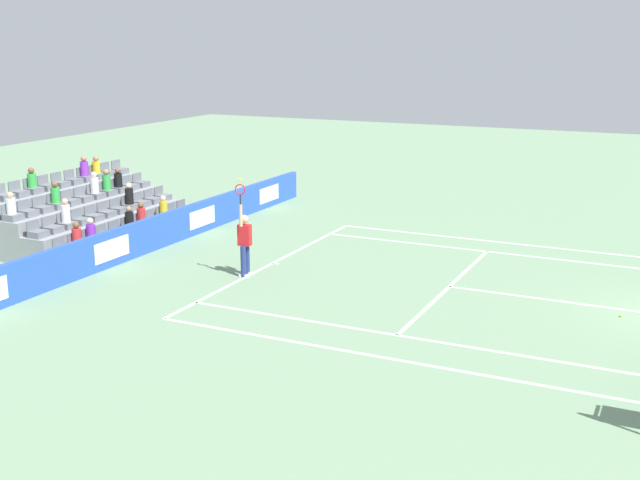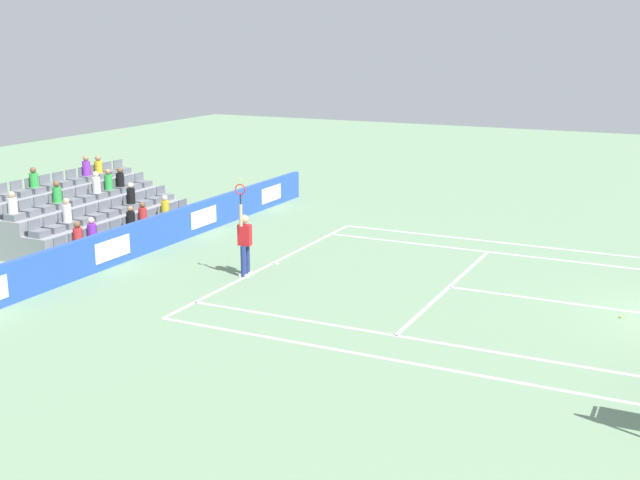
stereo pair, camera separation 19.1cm
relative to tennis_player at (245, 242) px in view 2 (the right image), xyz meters
name	(u,v)px [view 2 (the right image)]	position (x,y,z in m)	size (l,w,h in m)	color
line_baseline	(273,263)	(-1.50, 0.06, -0.99)	(10.97, 0.10, 0.01)	white
line_service	(449,287)	(-1.50, 5.55, -0.99)	(8.23, 0.10, 0.01)	white
line_centre_service	(570,303)	(-1.50, 8.75, -0.99)	(0.10, 6.40, 0.01)	white
line_singles_sideline_left	(414,339)	(2.61, 6.01, -0.99)	(0.10, 11.89, 0.01)	white
line_singles_sideline_right	(502,253)	(-5.62, 6.01, -0.99)	(0.10, 11.89, 0.01)	white
line_doubles_sideline_left	(393,360)	(3.98, 6.01, -0.99)	(0.10, 11.89, 0.01)	white
line_doubles_sideline_right	(512,244)	(-6.99, 6.01, -0.99)	(0.10, 11.89, 0.01)	white
line_centre_mark	(276,263)	(-1.50, 0.16, -0.99)	(0.10, 0.20, 0.01)	white
sponsor_barrier	(159,231)	(-1.50, -4.12, -0.45)	(19.15, 0.22, 1.08)	blue
tennis_player	(245,242)	(0.00, 0.00, 0.00)	(0.53, 0.38, 2.85)	navy
stadium_stand	(88,218)	(-1.50, -7.05, -0.30)	(6.82, 3.80, 2.59)	gray
loose_tennis_ball	(621,317)	(-0.90, 10.04, -0.96)	(0.07, 0.07, 0.07)	#D1E533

